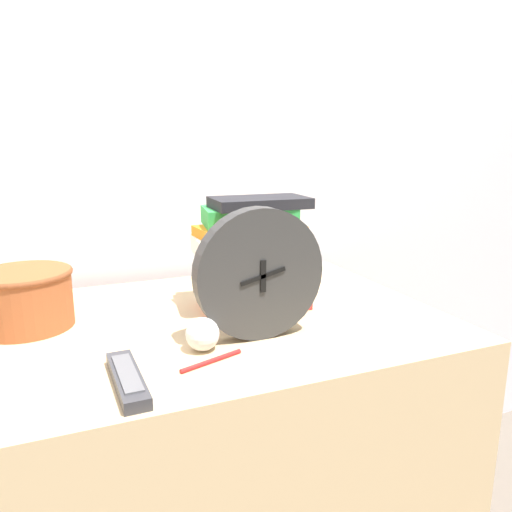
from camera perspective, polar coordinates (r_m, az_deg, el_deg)
The scene contains 8 objects.
wall_back at distance 1.40m, azimuth -15.51°, elevation 15.10°, with size 6.00×0.04×2.40m.
desk at distance 1.25m, azimuth -10.28°, elevation -24.48°, with size 1.21×0.69×0.77m.
desk_clock at distance 0.94m, azimuth 0.40°, elevation -2.07°, with size 0.25×0.04×0.25m.
book_stack at distance 1.12m, azimuth -0.55°, elevation 0.42°, with size 0.27×0.19×0.25m.
basket at distance 1.11m, azimuth -24.97°, elevation -4.24°, with size 0.19×0.19×0.12m.
tv_remote at distance 0.83m, azimuth -14.48°, elevation -13.44°, with size 0.04×0.18×0.02m.
crumpled_paper_ball at distance 0.92m, azimuth -6.14°, elevation -8.86°, with size 0.06×0.06×0.06m.
pen at distance 0.88m, azimuth -5.11°, elevation -11.85°, with size 0.12×0.05×0.01m.
Camera 1 is at (-0.19, -0.63, 1.14)m, focal length 35.00 mm.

